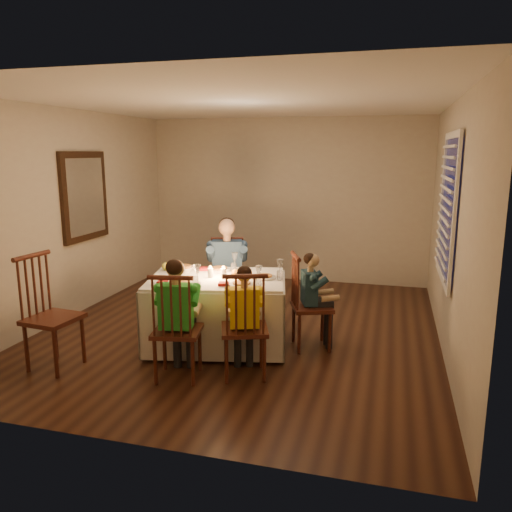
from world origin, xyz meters
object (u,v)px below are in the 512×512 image
(chair_near_left, at_px, (179,377))
(child_teal, at_px, (311,347))
(chair_extra, at_px, (57,367))
(child_yellow, at_px, (245,375))
(chair_end, at_px, (311,347))
(chair_adult, at_px, (228,320))
(adult, at_px, (228,320))
(chair_near_right, at_px, (245,375))
(dining_table, at_px, (217,297))
(serving_bowl, at_px, (183,269))
(child_green, at_px, (179,377))

(chair_near_left, relative_size, child_teal, 0.99)
(chair_extra, height_order, child_yellow, chair_extra)
(chair_end, xyz_separation_m, child_yellow, (-0.49, -0.85, 0.00))
(chair_end, bearing_deg, chair_near_left, 113.87)
(chair_adult, xyz_separation_m, chair_end, (1.14, -0.58, 0.00))
(chair_end, bearing_deg, chair_adult, 42.08)
(adult, distance_m, child_yellow, 1.57)
(chair_near_left, xyz_separation_m, chair_end, (1.07, 1.06, 0.00))
(chair_adult, relative_size, adult, 0.80)
(chair_near_right, bearing_deg, child_yellow, 180.00)
(adult, xyz_separation_m, child_teal, (1.14, -0.58, 0.00))
(chair_adult, height_order, chair_extra, chair_extra)
(chair_adult, bearing_deg, chair_near_right, -83.31)
(child_yellow, bearing_deg, chair_near_left, 0.54)
(chair_extra, height_order, adult, adult)
(chair_adult, distance_m, chair_near_right, 1.57)
(chair_extra, relative_size, child_teal, 1.08)
(dining_table, distance_m, serving_bowl, 0.54)
(chair_extra, distance_m, child_yellow, 1.85)
(dining_table, relative_size, adult, 1.27)
(dining_table, xyz_separation_m, chair_extra, (-1.33, -0.97, -0.54))
(adult, height_order, serving_bowl, serving_bowl)
(chair_near_right, relative_size, chair_end, 1.00)
(dining_table, relative_size, child_teal, 1.59)
(chair_near_left, height_order, chair_extra, chair_extra)
(child_teal, bearing_deg, chair_end, -20.88)
(adult, height_order, child_teal, adult)
(child_green, bearing_deg, chair_extra, -5.85)
(chair_end, relative_size, adult, 0.80)
(child_green, bearing_deg, chair_adult, -98.31)
(chair_adult, relative_size, child_green, 0.91)
(child_green, bearing_deg, chair_end, -145.84)
(chair_near_left, relative_size, chair_extra, 0.92)
(chair_adult, distance_m, chair_extra, 2.11)
(chair_near_left, relative_size, child_green, 0.91)
(adult, bearing_deg, chair_near_right, -83.31)
(child_green, distance_m, child_teal, 1.51)
(chair_near_left, bearing_deg, chair_end, -145.84)
(dining_table, bearing_deg, chair_near_left, -107.82)
(chair_adult, bearing_deg, adult, -17.56)
(serving_bowl, bearing_deg, dining_table, -17.67)
(child_green, bearing_deg, child_teal, -145.84)
(dining_table, distance_m, chair_adult, 0.96)
(child_green, relative_size, child_yellow, 1.07)
(chair_adult, relative_size, chair_near_left, 1.00)
(chair_adult, bearing_deg, dining_table, -97.07)
(chair_end, height_order, adult, adult)
(dining_table, height_order, child_teal, dining_table)
(chair_extra, relative_size, serving_bowl, 4.67)
(chair_near_right, height_order, chair_end, same)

